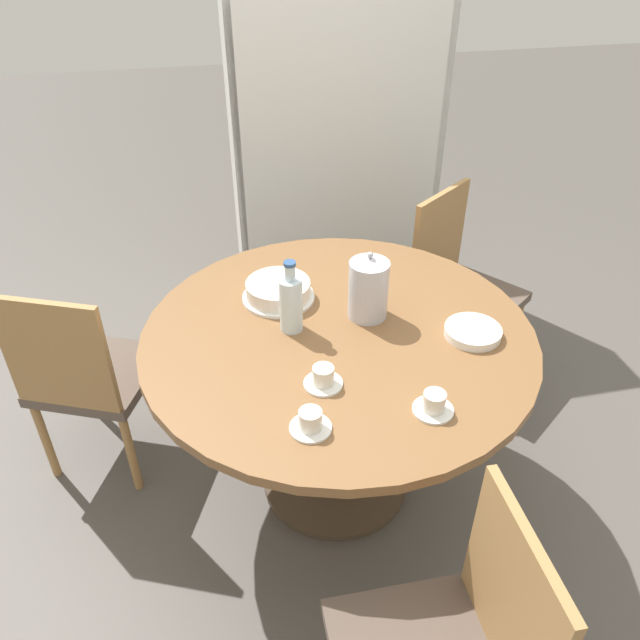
# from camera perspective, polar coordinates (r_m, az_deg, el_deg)

# --- Properties ---
(ground_plane) EXTENTS (14.00, 14.00, 0.00)m
(ground_plane) POSITION_cam_1_polar(r_m,az_deg,el_deg) (2.63, 1.40, -14.44)
(ground_plane) COLOR #56514C
(dining_table) EXTENTS (1.33, 1.33, 0.76)m
(dining_table) POSITION_cam_1_polar(r_m,az_deg,el_deg) (2.20, 1.62, -4.21)
(dining_table) COLOR #473828
(dining_table) RESTS_ON ground_plane
(chair_b) EXTENTS (0.59, 0.59, 0.89)m
(chair_b) POSITION_cam_1_polar(r_m,az_deg,el_deg) (2.97, 12.55, 3.24)
(chair_b) COLOR #A87A47
(chair_b) RESTS_ON ground_plane
(chair_c) EXTENTS (0.55, 0.55, 0.89)m
(chair_c) POSITION_cam_1_polar(r_m,az_deg,el_deg) (2.54, -20.53, -4.66)
(chair_c) COLOR #A87A47
(chair_c) RESTS_ON ground_plane
(bookshelf) EXTENTS (1.10, 0.28, 1.85)m
(bookshelf) POSITION_cam_1_polar(r_m,az_deg,el_deg) (3.38, 1.61, 16.77)
(bookshelf) COLOR silver
(bookshelf) RESTS_ON ground_plane
(coffee_pot) EXTENTS (0.14, 0.14, 0.25)m
(coffee_pot) POSITION_cam_1_polar(r_m,az_deg,el_deg) (2.13, 4.45, 2.98)
(coffee_pot) COLOR silver
(coffee_pot) RESTS_ON dining_table
(water_bottle) EXTENTS (0.08, 0.08, 0.26)m
(water_bottle) POSITION_cam_1_polar(r_m,az_deg,el_deg) (2.06, -2.68, 1.60)
(water_bottle) COLOR silver
(water_bottle) RESTS_ON dining_table
(cake_main) EXTENTS (0.26, 0.26, 0.07)m
(cake_main) POSITION_cam_1_polar(r_m,az_deg,el_deg) (2.26, -3.84, 2.68)
(cake_main) COLOR white
(cake_main) RESTS_ON dining_table
(cup_a) EXTENTS (0.12, 0.12, 0.07)m
(cup_a) POSITION_cam_1_polar(r_m,az_deg,el_deg) (1.74, -0.88, -9.31)
(cup_a) COLOR white
(cup_a) RESTS_ON dining_table
(cup_b) EXTENTS (0.12, 0.12, 0.07)m
(cup_b) POSITION_cam_1_polar(r_m,az_deg,el_deg) (1.88, 0.30, -5.32)
(cup_b) COLOR white
(cup_b) RESTS_ON dining_table
(cup_c) EXTENTS (0.12, 0.12, 0.07)m
(cup_c) POSITION_cam_1_polar(r_m,az_deg,el_deg) (1.83, 10.36, -7.56)
(cup_c) COLOR white
(cup_c) RESTS_ON dining_table
(plate_stack) EXTENTS (0.19, 0.19, 0.03)m
(plate_stack) POSITION_cam_1_polar(r_m,az_deg,el_deg) (2.14, 13.80, -1.05)
(plate_stack) COLOR white
(plate_stack) RESTS_ON dining_table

